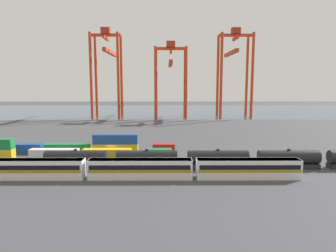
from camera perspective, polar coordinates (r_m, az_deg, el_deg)
name	(u,v)px	position (r m, az deg, el deg)	size (l,w,h in m)	color
ground_plane	(129,131)	(122.91, -7.24, -1.02)	(420.00, 420.00, 0.00)	#424247
harbour_water	(145,111)	(217.17, -4.24, 2.85)	(400.00, 110.00, 0.01)	#384C60
passenger_train	(140,168)	(61.99, -5.18, -7.78)	(63.89, 3.14, 3.90)	silver
freight_tank_row	(218,159)	(69.76, 9.26, -6.10)	(77.02, 3.00, 4.46)	#232326
shipping_container_2	(2,154)	(87.91, -28.58, -4.61)	(6.04, 2.44, 2.60)	gold
shipping_container_3	(1,144)	(87.43, -28.69, -2.95)	(6.04, 2.44, 2.60)	#197538
shipping_container_4	(54,154)	(82.49, -20.40, -4.91)	(12.10, 2.44, 2.60)	silver
shipping_container_5	(107,154)	(78.94, -11.28, -5.12)	(12.10, 2.44, 2.60)	gold
shipping_container_6	(160,154)	(77.53, -1.56, -5.21)	(6.04, 2.44, 2.60)	#197538
shipping_container_7	(20,149)	(93.01, -25.90, -3.81)	(12.10, 2.44, 2.60)	#1C4299
shipping_container_8	(68,149)	(88.16, -18.17, -4.01)	(12.10, 2.44, 2.60)	#197538
shipping_container_9	(116,148)	(85.07, -9.70, -4.15)	(12.10, 2.44, 2.60)	gold
shipping_container_10	(116,139)	(84.57, -9.74, -2.42)	(12.10, 2.44, 2.60)	#1C4299
shipping_container_11	(164,148)	(83.94, -0.81, -4.20)	(6.04, 2.44, 2.60)	#AD211C
gantry_crane_west	(108,63)	(180.53, -11.19, 11.38)	(16.34, 41.19, 49.48)	red
gantry_crane_central	(171,71)	(177.74, 0.49, 10.21)	(18.26, 41.65, 42.22)	red
gantry_crane_east	(234,64)	(180.54, 12.18, 11.25)	(18.53, 34.66, 49.46)	red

